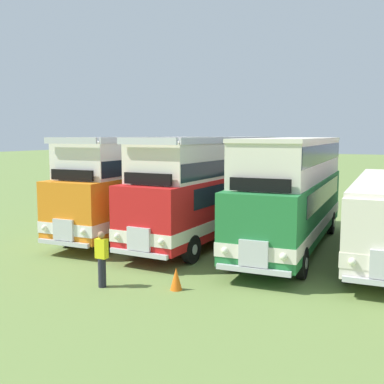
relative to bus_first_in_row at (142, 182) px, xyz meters
The scene contains 6 objects.
ground_plane 7.77m from the bus_first_in_row, ahead, with size 200.00×200.00×0.00m, color olive.
bus_first_in_row is the anchor object (origin of this frame).
bus_second_in_row 3.72m from the bus_first_in_row, ahead, with size 2.92×11.18×4.52m.
bus_third_in_row 7.41m from the bus_first_in_row, ahead, with size 3.01×11.17×4.49m.
cone_near_end 9.27m from the bus_first_in_row, 51.84° to the right, with size 0.36×0.36×0.69m, color orange.
marshal_person 8.70m from the bus_first_in_row, 66.38° to the right, with size 0.36×0.24×1.73m.
Camera 1 is at (4.50, -18.83, 4.61)m, focal length 43.70 mm.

